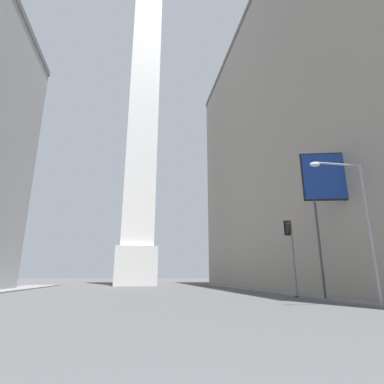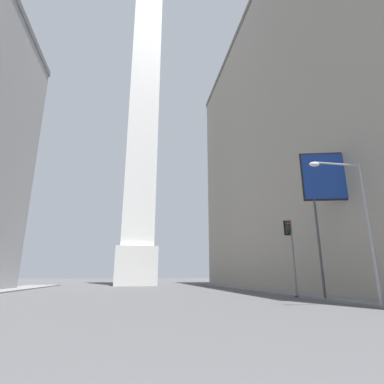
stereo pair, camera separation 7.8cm
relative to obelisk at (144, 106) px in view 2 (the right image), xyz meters
The scene contains 6 objects.
sidewalk_right 51.92m from the obelisk, 65.16° to the right, with size 5.00×71.69×0.15m, color slate.
building_right 39.22m from the obelisk, 35.24° to the right, with size 28.52×60.34×44.10m.
obelisk is the anchor object (origin of this frame).
traffic_light_mid_right 47.60m from the obelisk, 68.36° to the right, with size 0.76×0.52×6.48m.
street_lamp 53.46m from the obelisk, 73.05° to the right, with size 3.53×0.36×8.46m.
billboard_sign 48.18m from the obelisk, 68.06° to the right, with size 4.58×1.41×11.31m.
Camera 2 is at (-0.14, -1.63, 1.74)m, focal length 28.00 mm.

